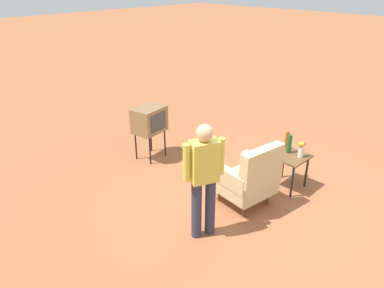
{
  "coord_description": "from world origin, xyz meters",
  "views": [
    {
      "loc": [
        4.17,
        2.7,
        3.3
      ],
      "look_at": [
        0.18,
        -1.29,
        0.65
      ],
      "focal_mm": 34.19,
      "sensor_mm": 36.0,
      "label": 1
    }
  ],
  "objects_px": {
    "flower_vase": "(301,149)",
    "side_table": "(289,160)",
    "bottle_tall_amber": "(287,140)",
    "tv_on_stand": "(149,120)",
    "person_standing": "(204,175)",
    "armchair": "(250,177)",
    "bottle_wine_green": "(289,144)"
  },
  "relations": [
    {
      "from": "flower_vase",
      "to": "side_table",
      "type": "bearing_deg",
      "value": -65.81
    },
    {
      "from": "bottle_tall_amber",
      "to": "flower_vase",
      "type": "xyz_separation_m",
      "value": [
        0.12,
        0.34,
        -0.0
      ]
    },
    {
      "from": "tv_on_stand",
      "to": "person_standing",
      "type": "height_order",
      "value": "person_standing"
    },
    {
      "from": "armchair",
      "to": "person_standing",
      "type": "xyz_separation_m",
      "value": [
        1.0,
        -0.02,
        0.44
      ]
    },
    {
      "from": "side_table",
      "to": "tv_on_stand",
      "type": "relative_size",
      "value": 0.58
    },
    {
      "from": "bottle_wine_green",
      "to": "bottle_tall_amber",
      "type": "bearing_deg",
      "value": -136.49
    },
    {
      "from": "armchair",
      "to": "tv_on_stand",
      "type": "height_order",
      "value": "armchair"
    },
    {
      "from": "bottle_wine_green",
      "to": "side_table",
      "type": "bearing_deg",
      "value": 44.05
    },
    {
      "from": "bottle_wine_green",
      "to": "armchair",
      "type": "bearing_deg",
      "value": -3.42
    },
    {
      "from": "tv_on_stand",
      "to": "armchair",
      "type": "bearing_deg",
      "value": 90.53
    },
    {
      "from": "armchair",
      "to": "bottle_tall_amber",
      "type": "distance_m",
      "value": 1.12
    },
    {
      "from": "bottle_wine_green",
      "to": "flower_vase",
      "type": "distance_m",
      "value": 0.22
    },
    {
      "from": "armchair",
      "to": "side_table",
      "type": "height_order",
      "value": "armchair"
    },
    {
      "from": "armchair",
      "to": "person_standing",
      "type": "bearing_deg",
      "value": -0.93
    },
    {
      "from": "flower_vase",
      "to": "tv_on_stand",
      "type": "bearing_deg",
      "value": -69.31
    },
    {
      "from": "tv_on_stand",
      "to": "flower_vase",
      "type": "bearing_deg",
      "value": 110.69
    },
    {
      "from": "armchair",
      "to": "person_standing",
      "type": "relative_size",
      "value": 0.65
    },
    {
      "from": "person_standing",
      "to": "bottle_wine_green",
      "type": "bearing_deg",
      "value": 177.84
    },
    {
      "from": "side_table",
      "to": "person_standing",
      "type": "distance_m",
      "value": 1.95
    },
    {
      "from": "flower_vase",
      "to": "bottle_wine_green",
      "type": "bearing_deg",
      "value": -90.19
    },
    {
      "from": "bottle_tall_amber",
      "to": "flower_vase",
      "type": "relative_size",
      "value": 1.13
    },
    {
      "from": "bottle_wine_green",
      "to": "person_standing",
      "type": "bearing_deg",
      "value": -2.16
    },
    {
      "from": "person_standing",
      "to": "bottle_tall_amber",
      "type": "relative_size",
      "value": 5.47
    },
    {
      "from": "side_table",
      "to": "tv_on_stand",
      "type": "distance_m",
      "value": 2.66
    },
    {
      "from": "armchair",
      "to": "side_table",
      "type": "bearing_deg",
      "value": 172.05
    },
    {
      "from": "armchair",
      "to": "flower_vase",
      "type": "bearing_deg",
      "value": 163.91
    },
    {
      "from": "armchair",
      "to": "flower_vase",
      "type": "xyz_separation_m",
      "value": [
        -0.97,
        0.28,
        0.25
      ]
    },
    {
      "from": "armchair",
      "to": "flower_vase",
      "type": "distance_m",
      "value": 1.04
    },
    {
      "from": "flower_vase",
      "to": "armchair",
      "type": "bearing_deg",
      "value": -16.09
    },
    {
      "from": "armchair",
      "to": "side_table",
      "type": "distance_m",
      "value": 0.91
    },
    {
      "from": "side_table",
      "to": "bottle_tall_amber",
      "type": "distance_m",
      "value": 0.36
    },
    {
      "from": "bottle_tall_amber",
      "to": "person_standing",
      "type": "bearing_deg",
      "value": 1.13
    }
  ]
}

